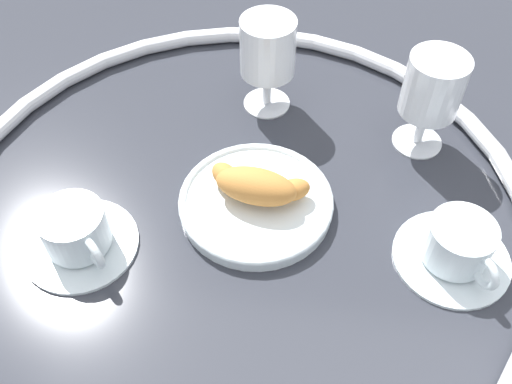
# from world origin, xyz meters

# --- Properties ---
(ground_plane) EXTENTS (2.20, 2.20, 0.00)m
(ground_plane) POSITION_xyz_m (0.00, 0.00, 0.00)
(ground_plane) COLOR #2D3038
(table_chrome_rim) EXTENTS (0.74, 0.74, 0.02)m
(table_chrome_rim) POSITION_xyz_m (0.00, 0.00, 0.01)
(table_chrome_rim) COLOR silver
(table_chrome_rim) RESTS_ON ground_plane
(pastry_plate) EXTENTS (0.19, 0.19, 0.02)m
(pastry_plate) POSITION_xyz_m (0.02, 0.01, 0.01)
(pastry_plate) COLOR silver
(pastry_plate) RESTS_ON ground_plane
(croissant_large) EXTENTS (0.14, 0.07, 0.04)m
(croissant_large) POSITION_xyz_m (0.02, 0.01, 0.04)
(croissant_large) COLOR #BC7A38
(croissant_large) RESTS_ON pastry_plate
(coffee_cup_near) EXTENTS (0.14, 0.14, 0.06)m
(coffee_cup_near) POSITION_xyz_m (-0.17, -0.08, 0.03)
(coffee_cup_near) COLOR silver
(coffee_cup_near) RESTS_ON ground_plane
(coffee_cup_far) EXTENTS (0.14, 0.14, 0.06)m
(coffee_cup_far) POSITION_xyz_m (0.26, -0.03, 0.03)
(coffee_cup_far) COLOR silver
(coffee_cup_far) RESTS_ON ground_plane
(juice_glass_left) EXTENTS (0.08, 0.08, 0.14)m
(juice_glass_left) POSITION_xyz_m (0.01, 0.21, 0.09)
(juice_glass_left) COLOR white
(juice_glass_left) RESTS_ON ground_plane
(juice_glass_right) EXTENTS (0.08, 0.08, 0.14)m
(juice_glass_right) POSITION_xyz_m (0.23, 0.16, 0.10)
(juice_glass_right) COLOR white
(juice_glass_right) RESTS_ON ground_plane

